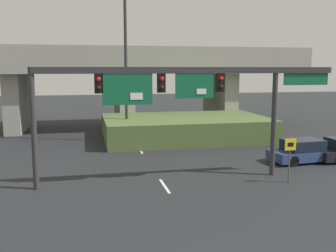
% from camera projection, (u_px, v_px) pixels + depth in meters
% --- Properties ---
extents(lane_markings, '(0.14, 46.72, 0.01)m').
position_uv_depth(lane_markings, '(150.00, 165.00, 23.86)').
color(lane_markings, silver).
rests_on(lane_markings, ground).
extents(signal_gantry, '(15.72, 0.44, 5.88)m').
position_uv_depth(signal_gantry, '(179.00, 89.00, 19.84)').
color(signal_gantry, '#2D2D30').
rests_on(signal_gantry, ground).
extents(speed_limit_sign, '(0.60, 0.11, 2.35)m').
position_uv_depth(speed_limit_sign, '(290.00, 153.00, 19.93)').
color(speed_limit_sign, '#4C4C4C').
rests_on(speed_limit_sign, ground).
extents(highway_light_pole_near, '(0.70, 0.36, 12.44)m').
position_uv_depth(highway_light_pole_near, '(126.00, 58.00, 30.56)').
color(highway_light_pole_near, '#2D2D30').
rests_on(highway_light_pole_near, ground).
extents(overpass_bridge, '(35.29, 9.00, 7.76)m').
position_uv_depth(overpass_bridge, '(123.00, 74.00, 38.50)').
color(overpass_bridge, gray).
rests_on(overpass_bridge, ground).
extents(grass_embankment, '(13.29, 8.51, 1.82)m').
position_uv_depth(grass_embankment, '(185.00, 128.00, 32.63)').
color(grass_embankment, '#4C6033').
rests_on(grass_embankment, ground).
extents(parked_sedan_near_right, '(4.56, 2.25, 1.43)m').
position_uv_depth(parked_sedan_near_right, '(304.00, 151.00, 24.57)').
color(parked_sedan_near_right, navy).
rests_on(parked_sedan_near_right, ground).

